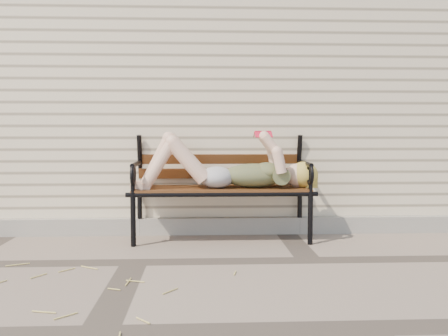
{
  "coord_description": "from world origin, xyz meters",
  "views": [
    {
      "loc": [
        0.47,
        -3.5,
        0.91
      ],
      "look_at": [
        0.66,
        0.5,
        0.63
      ],
      "focal_mm": 40.0,
      "sensor_mm": 36.0,
      "label": 1
    }
  ],
  "objects": [
    {
      "name": "ground",
      "position": [
        0.0,
        0.0,
        0.0
      ],
      "size": [
        80.0,
        80.0,
        0.0
      ],
      "primitive_type": "plane",
      "color": "gray",
      "rests_on": "ground"
    },
    {
      "name": "house_wall",
      "position": [
        0.0,
        3.0,
        1.5
      ],
      "size": [
        8.0,
        4.0,
        3.0
      ],
      "primitive_type": "cube",
      "color": "beige",
      "rests_on": "ground"
    },
    {
      "name": "foundation_strip",
      "position": [
        0.0,
        0.97,
        0.07
      ],
      "size": [
        8.0,
        0.1,
        0.15
      ],
      "primitive_type": "cube",
      "color": "#9D998E",
      "rests_on": "ground"
    },
    {
      "name": "garden_bench",
      "position": [
        0.65,
        0.82,
        0.59
      ],
      "size": [
        1.63,
        0.65,
        1.06
      ],
      "color": "black",
      "rests_on": "ground"
    },
    {
      "name": "reading_woman",
      "position": [
        0.66,
        0.69,
        0.63
      ],
      "size": [
        1.54,
        0.35,
        0.49
      ],
      "color": "#093345",
      "rests_on": "ground"
    }
  ]
}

